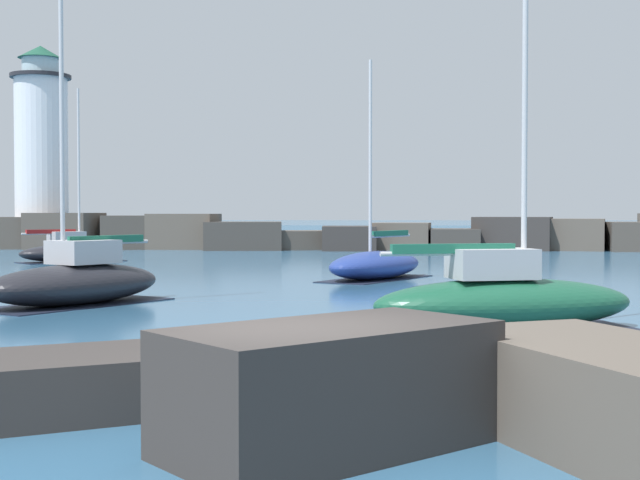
{
  "coord_description": "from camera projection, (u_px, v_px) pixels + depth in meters",
  "views": [
    {
      "loc": [
        1.05,
        -9.15,
        2.49
      ],
      "look_at": [
        -1.72,
        27.6,
        1.37
      ],
      "focal_mm": 50.0,
      "sensor_mm": 36.0,
      "label": 1
    }
  ],
  "objects": [
    {
      "name": "sailboat_moored_1",
      "position": [
        71.0,
        251.0,
        45.12
      ],
      "size": [
        5.38,
        5.27,
        8.81
      ],
      "color": "black",
      "rests_on": "ground"
    },
    {
      "name": "sailboat_moored_5",
      "position": [
        503.0,
        298.0,
        19.01
      ],
      "size": [
        6.16,
        3.63,
        10.85
      ],
      "color": "#195138",
      "rests_on": "ground"
    },
    {
      "name": "ground_plane",
      "position": [
        286.0,
        451.0,
        9.28
      ],
      "size": [
        600.0,
        600.0,
        0.0
      ],
      "primitive_type": "plane",
      "color": "#336084"
    },
    {
      "name": "open_sea_beyond",
      "position": [
        379.0,
        231.0,
        120.02
      ],
      "size": [
        400.0,
        116.0,
        0.01
      ],
      "color": "#235175",
      "rests_on": "ground"
    },
    {
      "name": "sailboat_moored_0",
      "position": [
        376.0,
        264.0,
        33.4
      ],
      "size": [
        4.61,
        5.99,
        8.14
      ],
      "color": "navy",
      "rests_on": "ground"
    },
    {
      "name": "foreground_rocks",
      "position": [
        319.0,
        399.0,
        9.38
      ],
      "size": [
        12.4,
        8.34,
        1.31
      ],
      "color": "#383330",
      "rests_on": "ground"
    },
    {
      "name": "sailboat_moored_2",
      "position": [
        76.0,
        280.0,
        24.13
      ],
      "size": [
        4.8,
        5.97,
        11.02
      ],
      "color": "black",
      "rests_on": "ground"
    },
    {
      "name": "breakwater_jetty",
      "position": [
        383.0,
        234.0,
        60.21
      ],
      "size": [
        55.55,
        6.28,
        2.5
      ],
      "color": "#4C443D",
      "rests_on": "ground"
    },
    {
      "name": "lighthouse",
      "position": [
        41.0,
        160.0,
        63.12
      ],
      "size": [
        4.95,
        4.95,
        14.32
      ],
      "color": "gray",
      "rests_on": "ground"
    }
  ]
}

